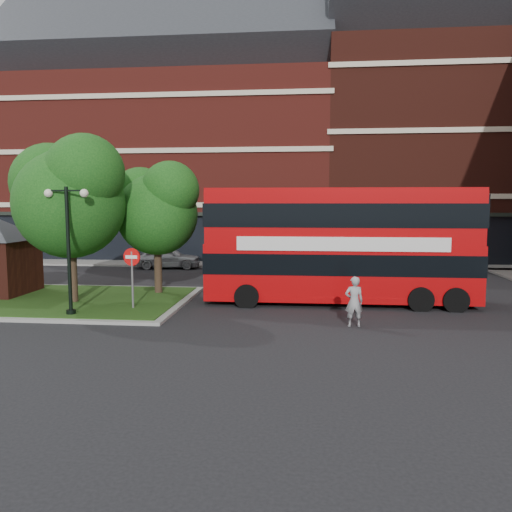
# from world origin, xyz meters

# --- Properties ---
(ground) EXTENTS (120.00, 120.00, 0.00)m
(ground) POSITION_xyz_m (0.00, 0.00, 0.00)
(ground) COLOR black
(ground) RESTS_ON ground
(pavement_far) EXTENTS (44.00, 3.00, 0.12)m
(pavement_far) POSITION_xyz_m (0.00, 16.50, 0.06)
(pavement_far) COLOR slate
(pavement_far) RESTS_ON ground
(terrace_far_left) EXTENTS (26.00, 12.00, 14.00)m
(terrace_far_left) POSITION_xyz_m (-8.00, 24.00, 7.00)
(terrace_far_left) COLOR maroon
(terrace_far_left) RESTS_ON ground
(terrace_far_right) EXTENTS (18.00, 12.00, 16.00)m
(terrace_far_right) POSITION_xyz_m (14.00, 24.00, 8.00)
(terrace_far_right) COLOR #471911
(terrace_far_right) RESTS_ON ground
(traffic_island) EXTENTS (12.60, 7.60, 0.15)m
(traffic_island) POSITION_xyz_m (-8.00, 3.00, 0.07)
(traffic_island) COLOR gray
(traffic_island) RESTS_ON ground
(tree_island_west) EXTENTS (5.40, 4.71, 7.21)m
(tree_island_west) POSITION_xyz_m (-6.60, 2.58, 4.79)
(tree_island_west) COLOR #2D2116
(tree_island_west) RESTS_ON ground
(tree_island_east) EXTENTS (4.46, 3.90, 6.29)m
(tree_island_east) POSITION_xyz_m (-3.58, 5.06, 4.24)
(tree_island_east) COLOR #2D2116
(tree_island_east) RESTS_ON ground
(lamp_island) EXTENTS (1.72, 0.36, 5.00)m
(lamp_island) POSITION_xyz_m (-5.50, 0.20, 2.83)
(lamp_island) COLOR black
(lamp_island) RESTS_ON ground
(lamp_far_left) EXTENTS (1.72, 0.36, 5.00)m
(lamp_far_left) POSITION_xyz_m (2.00, 14.50, 2.83)
(lamp_far_left) COLOR black
(lamp_far_left) RESTS_ON ground
(lamp_far_right) EXTENTS (1.72, 0.36, 5.00)m
(lamp_far_right) POSITION_xyz_m (10.00, 14.50, 2.83)
(lamp_far_right) COLOR black
(lamp_far_right) RESTS_ON ground
(bus) EXTENTS (11.52, 2.74, 4.39)m
(bus) POSITION_xyz_m (4.91, 4.00, 2.88)
(bus) COLOR #A90609
(bus) RESTS_ON ground
(woman) EXTENTS (0.71, 0.52, 1.81)m
(woman) POSITION_xyz_m (5.20, -0.10, 0.90)
(woman) COLOR gray
(woman) RESTS_ON ground
(car_silver) EXTENTS (4.56, 2.24, 1.50)m
(car_silver) POSITION_xyz_m (-5.79, 14.50, 0.75)
(car_silver) COLOR #9EA0A5
(car_silver) RESTS_ON ground
(car_white) EXTENTS (3.99, 1.65, 1.28)m
(car_white) POSITION_xyz_m (8.89, 16.00, 0.64)
(car_white) COLOR silver
(car_white) RESTS_ON ground
(no_entry_sign) EXTENTS (0.71, 0.14, 2.58)m
(no_entry_sign) POSITION_xyz_m (-3.50, 1.50, 1.84)
(no_entry_sign) COLOR slate
(no_entry_sign) RESTS_ON ground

